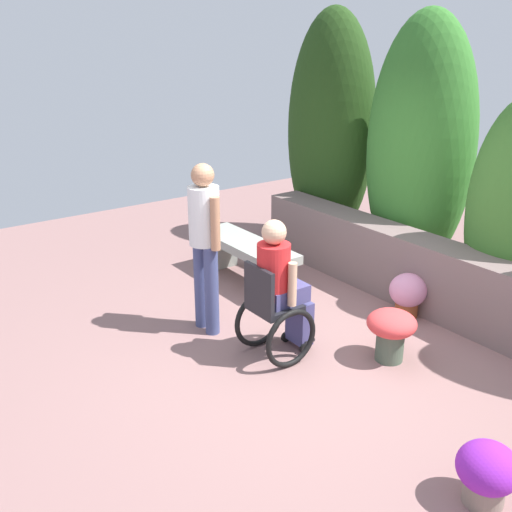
{
  "coord_description": "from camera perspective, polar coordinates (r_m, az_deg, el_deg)",
  "views": [
    {
      "loc": [
        3.51,
        -3.2,
        2.83
      ],
      "look_at": [
        -0.71,
        -0.12,
        0.85
      ],
      "focal_mm": 41.37,
      "sensor_mm": 36.0,
      "label": 1
    }
  ],
  "objects": [
    {
      "name": "hedge_backdrop",
      "position": [
        6.99,
        18.02,
        8.48
      ],
      "size": [
        5.9,
        1.18,
        3.17
      ],
      "color": "#224016",
      "rests_on": "ground"
    },
    {
      "name": "stone_retaining_wall",
      "position": [
        6.54,
        17.15,
        -2.14
      ],
      "size": [
        5.23,
        0.44,
        0.78
      ],
      "primitive_type": "cube",
      "color": "#715E5C",
      "rests_on": "ground"
    },
    {
      "name": "flower_pot_purple_near",
      "position": [
        4.22,
        21.44,
        -18.88
      ],
      "size": [
        0.4,
        0.4,
        0.44
      ],
      "color": "gray",
      "rests_on": "ground"
    },
    {
      "name": "flower_pot_terracotta_by_wall",
      "position": [
        6.42,
        14.46,
        -3.51
      ],
      "size": [
        0.39,
        0.39,
        0.48
      ],
      "color": "brown",
      "rests_on": "ground"
    },
    {
      "name": "ground_plane",
      "position": [
        5.53,
        5.42,
        -10.13
      ],
      "size": [
        11.58,
        11.58,
        0.0
      ],
      "primitive_type": "plane",
      "color": "#876260"
    },
    {
      "name": "person_in_wheelchair",
      "position": [
        5.34,
        2.15,
        -3.66
      ],
      "size": [
        0.53,
        0.66,
        1.33
      ],
      "rotation": [
        0.0,
        0.0,
        -0.1
      ],
      "color": "black",
      "rests_on": "ground"
    },
    {
      "name": "person_standing_companion",
      "position": [
        5.7,
        -4.99,
        1.82
      ],
      "size": [
        0.49,
        0.3,
        1.71
      ],
      "rotation": [
        0.0,
        0.0,
        -0.01
      ],
      "color": "#3F4878",
      "rests_on": "ground"
    },
    {
      "name": "stone_bench",
      "position": [
        7.07,
        -0.93,
        0.13
      ],
      "size": [
        1.54,
        0.47,
        0.51
      ],
      "rotation": [
        0.0,
        0.0,
        0.07
      ],
      "color": "gray",
      "rests_on": "ground"
    },
    {
      "name": "flower_pot_red_accent",
      "position": [
        5.53,
        12.94,
        -6.93
      ],
      "size": [
        0.45,
        0.45,
        0.49
      ],
      "color": "#495A48",
      "rests_on": "ground"
    }
  ]
}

